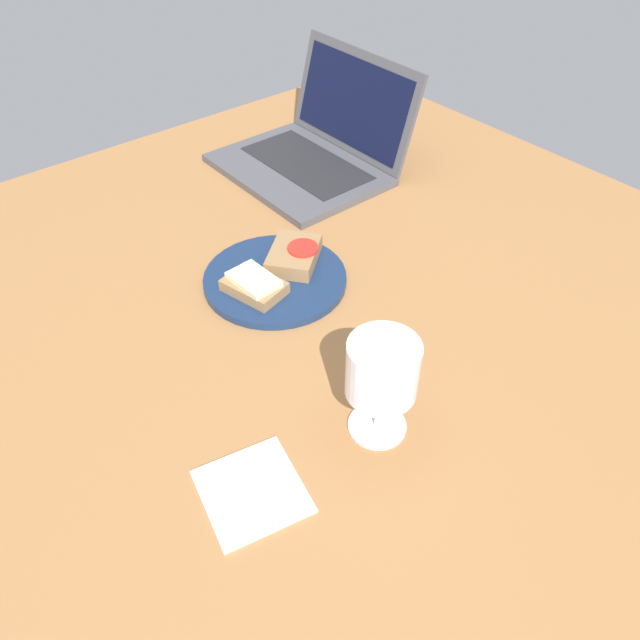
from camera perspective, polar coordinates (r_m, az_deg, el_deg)
name	(u,v)px	position (r cm, az deg, el deg)	size (l,w,h in cm)	color
wooden_table	(323,314)	(97.06, 0.32, 0.55)	(140.00, 140.00, 3.00)	#9E6B3D
plate	(275,279)	(100.58, -4.12, 3.75)	(23.01, 23.01, 1.28)	navy
sandwich_with_cheese	(254,285)	(96.65, -6.04, 3.23)	(10.45, 8.23, 2.80)	#937047
sandwich_with_tomato	(294,255)	(102.23, -2.36, 5.97)	(12.11, 12.58, 3.05)	#937047
wine_glass	(382,373)	(72.90, 5.70, -4.88)	(8.64, 8.64, 14.28)	white
laptop	(316,148)	(131.18, -0.38, 15.48)	(33.47, 30.17, 20.50)	#4C4C51
napkin	(252,491)	(74.83, -6.22, -15.29)	(11.54, 11.19, 0.40)	white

